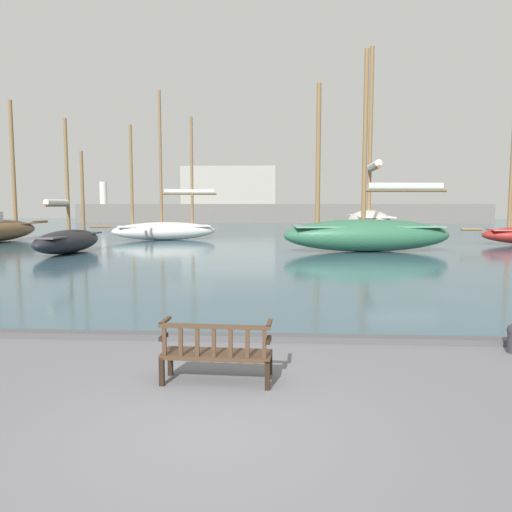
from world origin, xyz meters
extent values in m
plane|color=slate|center=(0.00, 0.00, 0.00)|extent=(160.00, 160.00, 0.00)
cube|color=#385666|center=(0.00, 44.00, 0.04)|extent=(100.00, 80.00, 0.08)
cube|color=#4C4C50|center=(0.00, 3.85, 0.06)|extent=(40.00, 0.30, 0.12)
cube|color=black|center=(-0.88, 1.83, 0.21)|extent=(0.07, 0.07, 0.42)
cube|color=black|center=(0.65, 1.76, 0.21)|extent=(0.07, 0.07, 0.42)
cube|color=black|center=(-0.90, 1.38, 0.21)|extent=(0.07, 0.07, 0.42)
cube|color=black|center=(0.63, 1.31, 0.21)|extent=(0.07, 0.07, 0.42)
cube|color=#422D1E|center=(-0.13, 1.57, 0.42)|extent=(1.62, 0.59, 0.06)
cube|color=#422D1E|center=(-0.14, 1.35, 0.89)|extent=(1.60, 0.12, 0.06)
cube|color=#422D1E|center=(-0.86, 1.38, 0.66)|extent=(0.06, 0.04, 0.41)
cube|color=#422D1E|center=(-0.62, 1.37, 0.66)|extent=(0.06, 0.04, 0.41)
cube|color=#422D1E|center=(-0.38, 1.36, 0.66)|extent=(0.06, 0.04, 0.41)
cube|color=#422D1E|center=(-0.14, 1.35, 0.66)|extent=(0.06, 0.04, 0.41)
cube|color=#422D1E|center=(0.10, 1.34, 0.66)|extent=(0.06, 0.04, 0.41)
cube|color=#422D1E|center=(0.34, 1.32, 0.66)|extent=(0.06, 0.04, 0.41)
cube|color=#422D1E|center=(0.58, 1.31, 0.66)|extent=(0.06, 0.04, 0.41)
cube|color=black|center=(-0.90, 1.51, 0.69)|extent=(0.07, 0.30, 0.06)
cube|color=#422D1E|center=(-0.90, 1.60, 0.90)|extent=(0.08, 0.47, 0.04)
cube|color=black|center=(0.64, 1.44, 0.69)|extent=(0.07, 0.30, 0.06)
cube|color=#422D1E|center=(0.64, 1.53, 0.90)|extent=(0.08, 0.47, 0.04)
cylinder|color=brown|center=(-18.63, 29.40, 5.61)|extent=(0.27, 0.27, 8.65)
cylinder|color=brown|center=(-18.38, 32.32, 1.26)|extent=(0.39, 2.10, 0.21)
ellipsoid|color=silver|center=(7.60, 35.64, 1.11)|extent=(3.63, 12.09, 2.06)
cube|color=white|center=(7.60, 35.64, 1.68)|extent=(2.77, 10.63, 0.08)
cylinder|color=brown|center=(7.61, 35.94, 8.40)|extent=(0.33, 0.33, 13.36)
cylinder|color=brown|center=(7.53, 33.38, 5.31)|extent=(0.42, 5.12, 0.26)
cylinder|color=silver|center=(7.53, 33.38, 5.57)|extent=(0.66, 4.62, 0.52)
cylinder|color=brown|center=(7.71, 39.24, 7.27)|extent=(0.33, 0.33, 11.10)
cylinder|color=brown|center=(7.81, 42.54, 1.70)|extent=(0.32, 1.83, 0.26)
cylinder|color=brown|center=(14.82, 26.67, 5.35)|extent=(0.23, 0.23, 8.60)
cylinder|color=brown|center=(12.60, 26.85, 1.04)|extent=(1.26, 0.28, 0.18)
ellipsoid|color=silver|center=(-7.81, 29.62, 0.72)|extent=(7.57, 4.16, 1.27)
cube|color=white|center=(-7.81, 29.62, 1.07)|extent=(6.58, 3.41, 0.08)
cylinder|color=brown|center=(-7.99, 29.56, 5.80)|extent=(0.20, 0.20, 9.38)
cylinder|color=brown|center=(-6.10, 30.17, 3.38)|extent=(3.82, 1.38, 0.16)
cylinder|color=silver|center=(-6.10, 30.17, 3.54)|extent=(3.49, 1.41, 0.32)
cylinder|color=brown|center=(-9.90, 28.94, 4.59)|extent=(0.20, 0.20, 6.97)
cylinder|color=brown|center=(-5.90, 30.24, 4.96)|extent=(0.20, 0.20, 7.70)
cylinder|color=brown|center=(-11.95, 28.27, 1.09)|extent=(1.37, 0.58, 0.16)
ellipsoid|color=#2D6647|center=(5.23, 21.62, 0.95)|extent=(9.26, 3.47, 1.74)
cube|color=#5B9375|center=(5.23, 21.62, 1.43)|extent=(8.11, 2.74, 0.08)
cylinder|color=brown|center=(5.01, 21.59, 6.06)|extent=(0.24, 0.24, 9.18)
cylinder|color=brown|center=(7.24, 21.85, 3.37)|extent=(4.49, 0.71, 0.20)
cylinder|color=silver|center=(7.24, 21.85, 3.56)|extent=(4.07, 0.86, 0.39)
cylinder|color=brown|center=(2.54, 21.30, 5.17)|extent=(0.24, 0.24, 7.40)
ellipsoid|color=black|center=(-10.51, 19.81, 0.68)|extent=(2.14, 6.22, 1.21)
cube|color=#4C4C51|center=(-10.51, 19.81, 1.02)|extent=(1.65, 5.46, 0.08)
cylinder|color=brown|center=(-10.50, 19.97, 4.03)|extent=(0.18, 0.18, 5.95)
cylinder|color=brown|center=(-10.56, 18.83, 2.57)|extent=(0.27, 2.28, 0.14)
cylinder|color=silver|center=(-10.56, 18.83, 2.71)|extent=(0.40, 2.06, 0.29)
cylinder|color=brown|center=(-10.40, 21.65, 3.29)|extent=(0.18, 0.18, 4.48)
cube|color=#66605B|center=(0.00, 63.53, 1.34)|extent=(56.87, 2.40, 2.68)
cube|color=gray|center=(-7.12, 63.53, 5.26)|extent=(13.05, 2.00, 5.16)
cylinder|color=beige|center=(-24.81, 63.53, 4.22)|extent=(1.00, 1.00, 3.08)
camera|label=1|loc=(0.88, -5.50, 2.61)|focal=35.00mm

